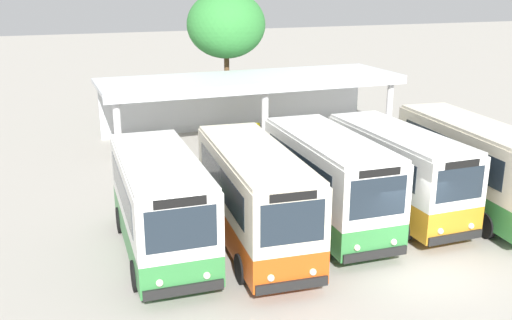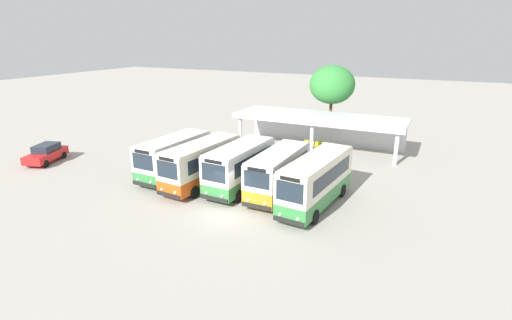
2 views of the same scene
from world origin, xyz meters
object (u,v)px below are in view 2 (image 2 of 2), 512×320
(waiting_chair_end_by_column, at_px, (306,143))
(waiting_chair_second_from_end, at_px, (312,144))
(city_bus_fifth_blue, at_px, (316,180))
(waiting_chair_fourth_seat, at_px, (323,146))
(waiting_chair_middle_seat, at_px, (317,145))
(city_bus_nearest_orange, at_px, (174,156))
(city_bus_middle_cream, at_px, (240,166))
(parked_car_flank, at_px, (46,153))
(city_bus_second_in_row, at_px, (202,162))
(city_bus_fourth_amber, at_px, (278,171))

(waiting_chair_end_by_column, relative_size, waiting_chair_second_from_end, 1.00)
(city_bus_fifth_blue, bearing_deg, waiting_chair_fourth_seat, 104.34)
(city_bus_fifth_blue, height_order, waiting_chair_middle_seat, city_bus_fifth_blue)
(city_bus_nearest_orange, distance_m, waiting_chair_fourth_seat, 15.18)
(city_bus_middle_cream, xyz_separation_m, waiting_chair_second_from_end, (1.44, 12.45, -1.33))
(city_bus_fifth_blue, xyz_separation_m, waiting_chair_second_from_end, (-4.50, 12.87, -1.35))
(city_bus_middle_cream, relative_size, waiting_chair_end_by_column, 8.17)
(city_bus_nearest_orange, xyz_separation_m, waiting_chair_middle_seat, (7.97, 12.40, -1.27))
(city_bus_middle_cream, bearing_deg, parked_car_flank, -174.23)
(parked_car_flank, xyz_separation_m, waiting_chair_fourth_seat, (21.36, 14.34, -0.30))
(waiting_chair_end_by_column, xyz_separation_m, waiting_chair_middle_seat, (1.21, -0.12, 0.00))
(city_bus_second_in_row, bearing_deg, city_bus_nearest_orange, 169.87)
(waiting_chair_fourth_seat, bearing_deg, city_bus_middle_cream, -101.97)
(city_bus_second_in_row, distance_m, waiting_chair_end_by_column, 13.66)
(city_bus_nearest_orange, xyz_separation_m, parked_car_flank, (-12.78, -1.88, -0.97))
(city_bus_fourth_amber, xyz_separation_m, city_bus_fifth_blue, (2.96, -0.63, 0.08))
(city_bus_second_in_row, xyz_separation_m, city_bus_fifth_blue, (8.90, 0.12, 0.04))
(city_bus_nearest_orange, distance_m, city_bus_fourth_amber, 8.90)
(city_bus_nearest_orange, distance_m, city_bus_second_in_row, 3.01)
(waiting_chair_middle_seat, bearing_deg, city_bus_middle_cream, -99.34)
(waiting_chair_end_by_column, bearing_deg, waiting_chair_second_from_end, -6.49)
(parked_car_flank, height_order, waiting_chair_middle_seat, parked_car_flank)
(city_bus_middle_cream, xyz_separation_m, waiting_chair_middle_seat, (2.04, 12.39, -1.33))
(city_bus_nearest_orange, xyz_separation_m, waiting_chair_end_by_column, (6.77, 12.52, -1.27))
(parked_car_flank, bearing_deg, waiting_chair_middle_seat, 34.53)
(city_bus_fourth_amber, height_order, waiting_chair_end_by_column, city_bus_fourth_amber)
(parked_car_flank, distance_m, waiting_chair_second_from_end, 24.73)
(city_bus_nearest_orange, distance_m, parked_car_flank, 12.96)
(city_bus_second_in_row, relative_size, parked_car_flank, 1.69)
(city_bus_nearest_orange, xyz_separation_m, city_bus_fourth_amber, (8.90, 0.21, -0.01))
(city_bus_second_in_row, xyz_separation_m, waiting_chair_middle_seat, (5.00, 12.93, -1.31))
(city_bus_nearest_orange, bearing_deg, parked_car_flank, -171.62)
(waiting_chair_middle_seat, relative_size, waiting_chair_fourth_seat, 1.00)
(city_bus_second_in_row, bearing_deg, waiting_chair_fourth_seat, 66.65)
(waiting_chair_second_from_end, height_order, waiting_chair_fourth_seat, same)
(parked_car_flank, height_order, waiting_chair_second_from_end, parked_car_flank)
(city_bus_second_in_row, bearing_deg, waiting_chair_middle_seat, 68.84)
(parked_car_flank, xyz_separation_m, waiting_chair_middle_seat, (20.75, 14.28, -0.30))
(parked_car_flank, bearing_deg, city_bus_middle_cream, 5.77)
(waiting_chair_second_from_end, bearing_deg, waiting_chair_end_by_column, 173.51)
(parked_car_flank, relative_size, waiting_chair_end_by_column, 5.28)
(parked_car_flank, bearing_deg, city_bus_fifth_blue, 3.42)
(city_bus_fourth_amber, height_order, waiting_chair_second_from_end, city_bus_fourth_amber)
(city_bus_middle_cream, distance_m, waiting_chair_second_from_end, 12.60)
(parked_car_flank, relative_size, waiting_chair_middle_seat, 5.28)
(city_bus_middle_cream, xyz_separation_m, parked_car_flank, (-18.72, -1.89, -1.02))
(city_bus_middle_cream, distance_m, waiting_chair_end_by_column, 12.61)
(city_bus_middle_cream, bearing_deg, city_bus_nearest_orange, -179.93)
(waiting_chair_end_by_column, bearing_deg, city_bus_middle_cream, -93.81)
(city_bus_middle_cream, bearing_deg, waiting_chair_end_by_column, 86.19)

